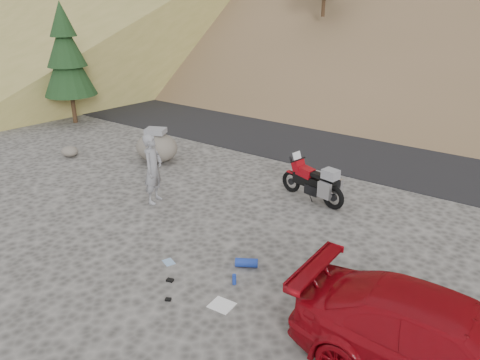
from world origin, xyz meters
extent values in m
plane|color=#3E3C39|center=(0.00, 0.00, 0.00)|extent=(140.00, 140.00, 0.00)
cube|color=black|center=(0.00, 9.00, 0.00)|extent=(120.00, 7.00, 0.05)
cube|color=olive|center=(-30.00, 20.00, 2.00)|extent=(45.29, 46.00, 24.26)
cylinder|color=#342312|center=(-4.00, 14.00, 4.90)|extent=(0.17, 0.17, 1.40)
cylinder|color=#342312|center=(-18.00, 16.00, 3.57)|extent=(0.15, 0.15, 1.26)
cylinder|color=#342312|center=(-11.00, 4.50, 0.77)|extent=(0.18, 0.18, 1.54)
cone|color=black|center=(-11.00, 4.50, 2.47)|extent=(2.20, 2.20, 2.47)
cone|color=black|center=(-11.00, 4.50, 3.41)|extent=(1.65, 1.65, 1.93)
cone|color=black|center=(-11.00, 4.50, 4.35)|extent=(1.10, 1.10, 1.39)
torus|color=black|center=(0.45, 3.47, 0.32)|extent=(0.65, 0.25, 0.64)
cylinder|color=black|center=(0.45, 3.47, 0.32)|extent=(0.20, 0.10, 0.19)
torus|color=black|center=(1.92, 3.16, 0.32)|extent=(0.69, 0.27, 0.68)
cylinder|color=black|center=(1.92, 3.16, 0.32)|extent=(0.23, 0.12, 0.21)
cylinder|color=black|center=(0.52, 3.46, 0.68)|extent=(0.37, 0.13, 0.79)
cylinder|color=black|center=(0.66, 3.43, 1.05)|extent=(0.17, 0.60, 0.04)
cube|color=black|center=(1.16, 3.32, 0.53)|extent=(1.19, 0.47, 0.29)
cube|color=black|center=(1.25, 3.30, 0.34)|extent=(0.49, 0.38, 0.27)
cube|color=maroon|center=(0.94, 3.37, 0.78)|extent=(0.56, 0.39, 0.30)
cube|color=maroon|center=(0.68, 3.42, 0.89)|extent=(0.36, 0.38, 0.34)
cube|color=silver|center=(0.62, 3.44, 1.15)|extent=(0.17, 0.31, 0.25)
cube|color=black|center=(1.40, 3.27, 0.80)|extent=(0.57, 0.32, 0.12)
cube|color=black|center=(1.76, 3.19, 0.76)|extent=(0.37, 0.24, 0.10)
cube|color=silver|center=(1.74, 2.94, 0.56)|extent=(0.40, 0.19, 0.44)
cube|color=silver|center=(1.85, 3.43, 0.56)|extent=(0.40, 0.19, 0.44)
cube|color=gray|center=(1.78, 3.19, 0.95)|extent=(0.47, 0.41, 0.25)
cube|color=maroon|center=(0.45, 3.47, 0.61)|extent=(0.31, 0.17, 0.04)
cylinder|color=black|center=(1.27, 3.12, 0.17)|extent=(0.07, 0.20, 0.35)
cylinder|color=silver|center=(1.70, 3.07, 0.39)|extent=(0.45, 0.18, 0.13)
imported|color=gray|center=(-2.32, 0.71, 0.00)|extent=(0.66, 0.82, 1.95)
ellipsoid|color=#534F47|center=(-4.58, 3.08, 0.49)|extent=(1.72, 1.55, 0.98)
cube|color=gray|center=(-4.58, 3.08, 1.07)|extent=(0.80, 0.72, 0.18)
ellipsoid|color=#534F47|center=(-7.44, 1.64, 0.18)|extent=(0.76, 0.72, 0.36)
cube|color=white|center=(2.01, -1.88, 0.01)|extent=(0.46, 0.42, 0.01)
cylinder|color=#193396|center=(1.64, -0.53, 0.10)|extent=(0.51, 0.41, 0.19)
cylinder|color=#193396|center=(1.80, -1.19, 0.11)|extent=(0.09, 0.09, 0.22)
cube|color=black|center=(0.66, -1.87, 0.02)|extent=(0.16, 0.14, 0.04)
cube|color=black|center=(1.07, -2.35, 0.02)|extent=(0.14, 0.13, 0.04)
cube|color=#7F9EC4|center=(0.16, -1.37, 0.01)|extent=(0.34, 0.30, 0.01)
camera|label=1|loc=(6.48, -7.57, 5.59)|focal=35.00mm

